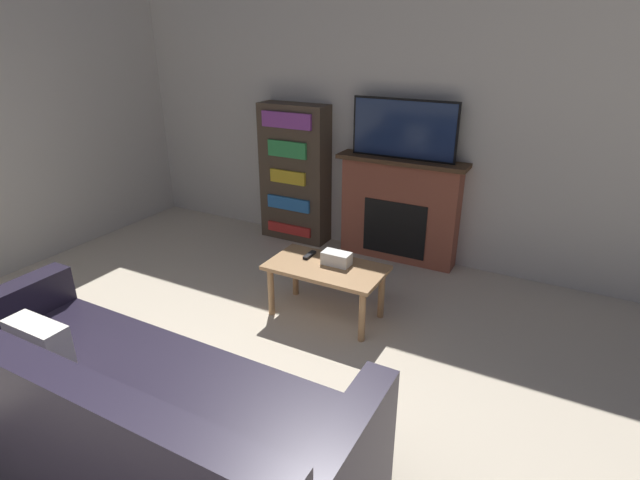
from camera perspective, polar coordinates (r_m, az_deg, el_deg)
wall_back at (r=4.86m, az=7.65°, el=13.80°), size 6.66×0.06×2.70m
wall_side at (r=5.30m, az=-32.62°, el=11.22°), size 0.06×4.78×2.70m
fireplace at (r=4.86m, az=9.04°, el=3.48°), size 1.23×0.28×1.01m
tv at (r=4.65m, az=9.55°, el=12.38°), size 0.98×0.03×0.54m
couch at (r=2.83m, az=-20.90°, el=-18.72°), size 2.41×0.97×0.88m
coffee_table at (r=3.85m, az=0.69°, el=-3.87°), size 0.90×0.49×0.44m
tissue_box at (r=3.83m, az=1.90°, el=-2.12°), size 0.22×0.12×0.10m
remote_control at (r=3.98m, az=-1.21°, el=-1.73°), size 0.04×0.15×0.02m
bookshelf at (r=5.25m, az=-2.91°, el=7.58°), size 0.73×0.29×1.43m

